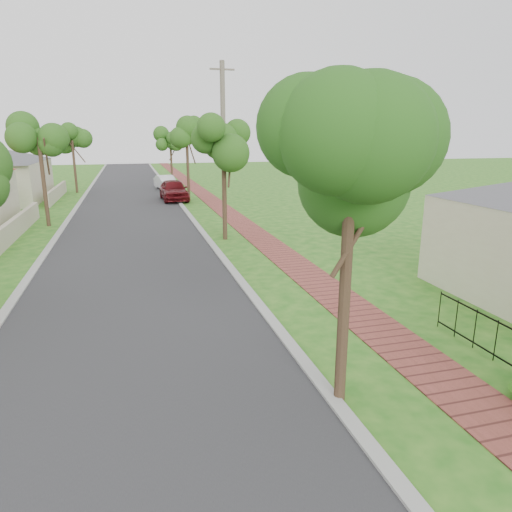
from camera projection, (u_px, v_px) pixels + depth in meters
name	position (u px, v px, depth m)	size (l,w,h in m)	color
ground	(334.00, 456.00, 7.37)	(160.00, 160.00, 0.00)	#1F6117
road	(131.00, 229.00, 25.23)	(7.00, 120.00, 0.02)	#28282B
kerb_right	(197.00, 225.00, 26.17)	(0.30, 120.00, 0.10)	#9E9E99
kerb_left	(60.00, 232.00, 24.30)	(0.30, 120.00, 0.10)	#9E9E99
sidewalk	(241.00, 223.00, 26.84)	(1.50, 120.00, 0.03)	brown
street_trees	(127.00, 142.00, 30.47)	(10.70, 37.65, 5.89)	#382619
parked_car_red	(174.00, 190.00, 35.78)	(1.93, 4.80, 1.63)	#5A0D12
parked_car_white	(166.00, 183.00, 42.80)	(1.40, 4.02, 1.32)	white
near_tree	(351.00, 166.00, 7.81)	(2.20, 2.20, 5.66)	#382619
utility_pole	(224.00, 150.00, 22.64)	(1.20, 0.24, 8.44)	#6F6356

